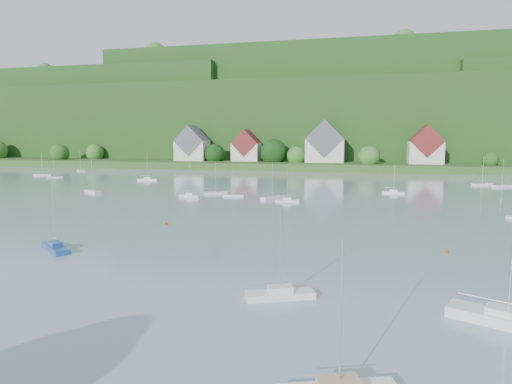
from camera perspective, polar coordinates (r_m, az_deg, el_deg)
far_shore_strip at (r=200.21m, az=7.89°, el=3.71°), size 600.00×60.00×3.00m
forested_ridge at (r=268.32m, az=9.44°, el=9.14°), size 620.00×181.22×69.89m
village_building_0 at (r=200.04m, az=-8.41°, el=6.00°), size 14.00×10.40×16.00m
village_building_1 at (r=194.21m, az=-1.28°, el=5.81°), size 12.00×9.36×14.00m
village_building_2 at (r=187.50m, az=9.12°, el=6.14°), size 16.00×11.44×18.00m
village_building_3 at (r=186.90m, az=21.44°, el=5.47°), size 13.00×10.40×15.50m
near_sailboat_1 at (r=58.14m, az=-24.92°, el=-6.60°), size 5.89×4.93×8.17m
near_sailboat_3 at (r=37.94m, az=3.19°, el=-13.21°), size 6.08×3.77×7.96m
near_sailboat_4 at (r=37.62m, az=30.22°, el=-14.25°), size 8.30×5.46×10.93m
mooring_buoy_2 at (r=56.64m, az=23.83°, el=-7.36°), size 0.47×0.47×0.47m
mooring_buoy_3 at (r=69.61m, az=-11.82°, el=-4.23°), size 0.48×0.48×0.48m
far_sailboat_cluster at (r=117.77m, az=4.84°, el=0.75°), size 202.07×75.65×8.71m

